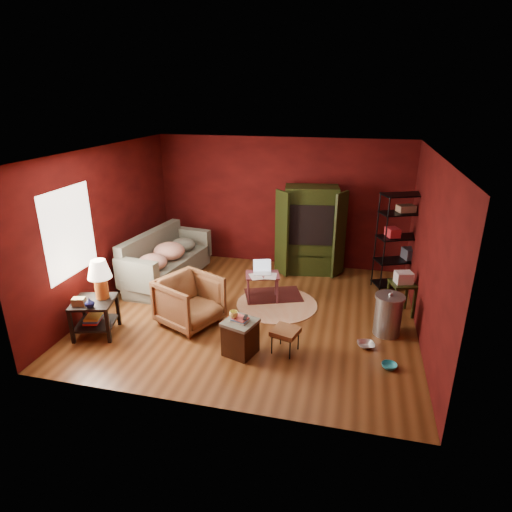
{
  "coord_description": "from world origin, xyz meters",
  "views": [
    {
      "loc": [
        1.62,
        -6.54,
        3.64
      ],
      "look_at": [
        0.0,
        0.2,
        1.0
      ],
      "focal_mm": 30.0,
      "sensor_mm": 36.0,
      "label": 1
    }
  ],
  "objects_px": {
    "tv_armoire": "(310,229)",
    "hamper": "(240,337)",
    "wire_shelving": "(403,238)",
    "sofa": "(165,262)",
    "armchair": "(189,299)",
    "side_table": "(97,291)",
    "laptop_desk": "(262,277)"
  },
  "relations": [
    {
      "from": "armchair",
      "to": "side_table",
      "type": "distance_m",
      "value": 1.46
    },
    {
      "from": "side_table",
      "to": "tv_armoire",
      "type": "height_order",
      "value": "tv_armoire"
    },
    {
      "from": "sofa",
      "to": "laptop_desk",
      "type": "height_order",
      "value": "sofa"
    },
    {
      "from": "tv_armoire",
      "to": "hamper",
      "type": "bearing_deg",
      "value": -108.86
    },
    {
      "from": "hamper",
      "to": "tv_armoire",
      "type": "bearing_deg",
      "value": 79.83
    },
    {
      "from": "armchair",
      "to": "tv_armoire",
      "type": "bearing_deg",
      "value": -7.04
    },
    {
      "from": "side_table",
      "to": "wire_shelving",
      "type": "xyz_separation_m",
      "value": [
        4.78,
        2.91,
        0.31
      ]
    },
    {
      "from": "tv_armoire",
      "to": "wire_shelving",
      "type": "relative_size",
      "value": 0.98
    },
    {
      "from": "laptop_desk",
      "to": "sofa",
      "type": "bearing_deg",
      "value": 153.9
    },
    {
      "from": "wire_shelving",
      "to": "hamper",
      "type": "bearing_deg",
      "value": -152.63
    },
    {
      "from": "sofa",
      "to": "hamper",
      "type": "relative_size",
      "value": 3.43
    },
    {
      "from": "wire_shelving",
      "to": "armchair",
      "type": "bearing_deg",
      "value": -169.88
    },
    {
      "from": "tv_armoire",
      "to": "sofa",
      "type": "bearing_deg",
      "value": -165.88
    },
    {
      "from": "hamper",
      "to": "sofa",
      "type": "bearing_deg",
      "value": 135.12
    },
    {
      "from": "sofa",
      "to": "hamper",
      "type": "distance_m",
      "value": 3.1
    },
    {
      "from": "side_table",
      "to": "wire_shelving",
      "type": "distance_m",
      "value": 5.61
    },
    {
      "from": "laptop_desk",
      "to": "wire_shelving",
      "type": "relative_size",
      "value": 0.4
    },
    {
      "from": "side_table",
      "to": "laptop_desk",
      "type": "xyz_separation_m",
      "value": [
        2.28,
        1.73,
        -0.27
      ]
    },
    {
      "from": "sofa",
      "to": "wire_shelving",
      "type": "relative_size",
      "value": 1.12
    },
    {
      "from": "hamper",
      "to": "wire_shelving",
      "type": "distance_m",
      "value": 3.92
    },
    {
      "from": "side_table",
      "to": "sofa",
      "type": "bearing_deg",
      "value": 85.59
    },
    {
      "from": "sofa",
      "to": "hamper",
      "type": "bearing_deg",
      "value": -134.63
    },
    {
      "from": "sofa",
      "to": "tv_armoire",
      "type": "bearing_deg",
      "value": -66.94
    },
    {
      "from": "tv_armoire",
      "to": "wire_shelving",
      "type": "distance_m",
      "value": 1.86
    },
    {
      "from": "hamper",
      "to": "laptop_desk",
      "type": "height_order",
      "value": "laptop_desk"
    },
    {
      "from": "armchair",
      "to": "laptop_desk",
      "type": "bearing_deg",
      "value": -16.25
    },
    {
      "from": "laptop_desk",
      "to": "wire_shelving",
      "type": "xyz_separation_m",
      "value": [
        2.5,
        1.18,
        0.58
      ]
    },
    {
      "from": "hamper",
      "to": "wire_shelving",
      "type": "xyz_separation_m",
      "value": [
        2.43,
        2.98,
        0.77
      ]
    },
    {
      "from": "sofa",
      "to": "hamper",
      "type": "xyz_separation_m",
      "value": [
        2.19,
        -2.19,
        -0.14
      ]
    },
    {
      "from": "hamper",
      "to": "wire_shelving",
      "type": "relative_size",
      "value": 0.33
    },
    {
      "from": "sofa",
      "to": "tv_armoire",
      "type": "distance_m",
      "value": 3.09
    },
    {
      "from": "armchair",
      "to": "side_table",
      "type": "relative_size",
      "value": 0.74
    }
  ]
}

